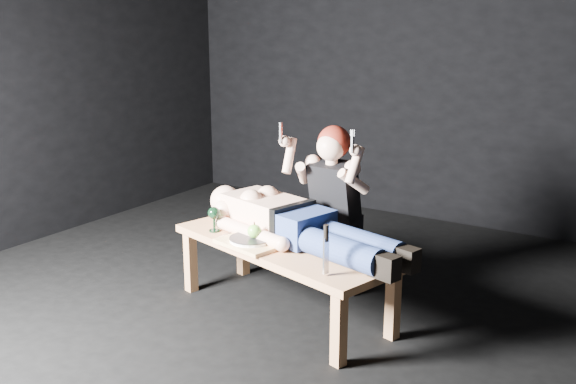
# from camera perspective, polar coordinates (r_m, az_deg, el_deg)

# --- Properties ---
(ground) EXTENTS (5.00, 5.00, 0.00)m
(ground) POSITION_cam_1_polar(r_m,az_deg,el_deg) (3.94, -0.85, -11.40)
(ground) COLOR black
(ground) RESTS_ON ground
(back_wall) EXTENTS (5.00, 0.00, 5.00)m
(back_wall) POSITION_cam_1_polar(r_m,az_deg,el_deg) (5.79, 13.14, 12.08)
(back_wall) COLOR black
(back_wall) RESTS_ON ground
(table) EXTENTS (1.55, 0.90, 0.45)m
(table) POSITION_cam_1_polar(r_m,az_deg,el_deg) (3.99, -0.39, -7.46)
(table) COLOR #A16E47
(table) RESTS_ON ground
(lying_man) EXTENTS (1.53, 0.80, 0.26)m
(lying_man) POSITION_cam_1_polar(r_m,az_deg,el_deg) (3.90, 0.94, -2.46)
(lying_man) COLOR #F6BA9C
(lying_man) RESTS_ON table
(kneeling_woman) EXTENTS (0.64, 0.71, 1.14)m
(kneeling_woman) POSITION_cam_1_polar(r_m,az_deg,el_deg) (4.20, 4.52, -1.37)
(kneeling_woman) COLOR black
(kneeling_woman) RESTS_ON ground
(serving_tray) EXTENTS (0.43, 0.35, 0.02)m
(serving_tray) POSITION_cam_1_polar(r_m,az_deg,el_deg) (3.88, -3.21, -4.42)
(serving_tray) COLOR tan
(serving_tray) RESTS_ON table
(plate) EXTENTS (0.30, 0.30, 0.02)m
(plate) POSITION_cam_1_polar(r_m,az_deg,el_deg) (3.87, -3.22, -4.12)
(plate) COLOR white
(plate) RESTS_ON serving_tray
(apple) EXTENTS (0.08, 0.08, 0.08)m
(apple) POSITION_cam_1_polar(r_m,az_deg,el_deg) (3.85, -2.93, -3.42)
(apple) COLOR green
(apple) RESTS_ON plate
(goblet) EXTENTS (0.09, 0.09, 0.16)m
(goblet) POSITION_cam_1_polar(r_m,az_deg,el_deg) (4.12, -6.42, -2.36)
(goblet) COLOR black
(goblet) RESTS_ON table
(fork_flat) EXTENTS (0.01, 0.16, 0.01)m
(fork_flat) POSITION_cam_1_polar(r_m,az_deg,el_deg) (4.06, -5.43, -3.72)
(fork_flat) COLOR #B2B2B7
(fork_flat) RESTS_ON table
(knife_flat) EXTENTS (0.05, 0.15, 0.01)m
(knife_flat) POSITION_cam_1_polar(r_m,az_deg,el_deg) (3.77, -1.19, -5.14)
(knife_flat) COLOR #B2B2B7
(knife_flat) RESTS_ON table
(spoon_flat) EXTENTS (0.11, 0.13, 0.01)m
(spoon_flat) POSITION_cam_1_polar(r_m,az_deg,el_deg) (3.84, -1.56, -4.75)
(spoon_flat) COLOR #B2B2B7
(spoon_flat) RESTS_ON table
(carving_knife) EXTENTS (0.04, 0.05, 0.27)m
(carving_knife) POSITION_cam_1_polar(r_m,az_deg,el_deg) (3.39, 3.31, -5.08)
(carving_knife) COLOR #B2B2B7
(carving_knife) RESTS_ON table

